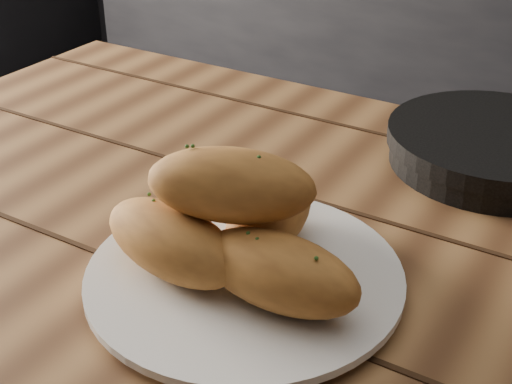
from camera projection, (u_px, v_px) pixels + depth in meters
name	position (u px, v px, depth m)	size (l,w,h in m)	color
counter	(496.00, 36.00, 2.29)	(2.80, 0.60, 0.90)	black
table	(347.00, 360.00, 0.72)	(1.38, 0.82, 0.75)	brown
plate	(245.00, 278.00, 0.65)	(0.29, 0.29, 0.02)	white
bread_rolls	(237.00, 227.00, 0.62)	(0.26, 0.21, 0.12)	#C88137
skillet	(497.00, 148.00, 0.85)	(0.37, 0.26, 0.05)	black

